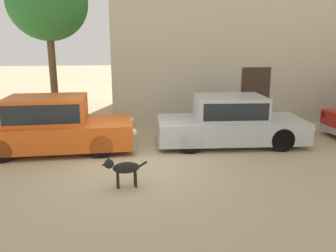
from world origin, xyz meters
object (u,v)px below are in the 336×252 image
(parked_sedan_nearest, at_px, (53,124))
(acacia_tree_left, at_px, (47,3))
(parked_sedan_second, at_px, (230,121))
(stray_dog_spotted, at_px, (122,168))

(parked_sedan_nearest, xyz_separation_m, acacia_tree_left, (-0.43, 2.74, 3.47))
(parked_sedan_second, height_order, acacia_tree_left, acacia_tree_left)
(parked_sedan_nearest, bearing_deg, acacia_tree_left, 97.40)
(parked_sedan_nearest, xyz_separation_m, stray_dog_spotted, (1.92, -2.74, -0.35))
(stray_dog_spotted, height_order, acacia_tree_left, acacia_tree_left)
(acacia_tree_left, bearing_deg, stray_dog_spotted, -66.75)
(parked_sedan_nearest, relative_size, acacia_tree_left, 0.79)
(parked_sedan_nearest, xyz_separation_m, parked_sedan_second, (5.09, 0.03, -0.05))
(parked_sedan_nearest, distance_m, stray_dog_spotted, 3.36)
(acacia_tree_left, bearing_deg, parked_sedan_second, -26.13)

